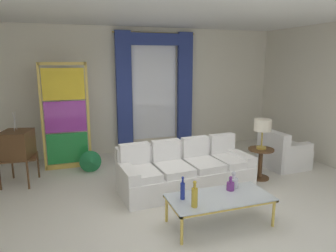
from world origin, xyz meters
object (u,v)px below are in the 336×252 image
object	(u,v)px
bottle_amber_squat	(183,190)
bottle_ruby_flask	(233,182)
peacock_figurine	(91,162)
armchair_white	(282,154)
stained_glass_divider	(66,119)
bottle_blue_decanter	(195,196)
vintage_tv	(17,145)
round_side_table	(260,161)
bottle_crystal_tall	(230,185)
table_lamp_brass	(263,126)
coffee_table	(220,199)
couch_white_long	(185,171)

from	to	relation	value
bottle_amber_squat	bottle_ruby_flask	xyz separation A→B (m)	(0.86, 0.15, -0.05)
bottle_amber_squat	peacock_figurine	bearing A→B (deg)	111.35
armchair_white	stained_glass_divider	bearing A→B (deg)	162.05
armchair_white	peacock_figurine	world-z (taller)	armchair_white
bottle_blue_decanter	vintage_tv	xyz separation A→B (m)	(-2.34, 2.64, 0.17)
armchair_white	round_side_table	world-z (taller)	armchair_white
bottle_crystal_tall	table_lamp_brass	world-z (taller)	table_lamp_brass
vintage_tv	round_side_table	xyz separation A→B (m)	(4.34, -1.21, -0.37)
stained_glass_divider	round_side_table	world-z (taller)	stained_glass_divider
coffee_table	stained_glass_divider	size ratio (longest dim) A/B	0.65
stained_glass_divider	peacock_figurine	size ratio (longest dim) A/B	3.67
round_side_table	bottle_amber_squat	bearing A→B (deg)	-150.13
couch_white_long	peacock_figurine	size ratio (longest dim) A/B	3.99
bottle_amber_squat	stained_glass_divider	xyz separation A→B (m)	(-1.41, 2.98, 0.52)
bottle_amber_squat	bottle_ruby_flask	size ratio (longest dim) A/B	1.35
vintage_tv	peacock_figurine	xyz separation A→B (m)	(1.29, 0.15, -0.51)
vintage_tv	coffee_table	bearing A→B (deg)	-41.56
stained_glass_divider	round_side_table	size ratio (longest dim) A/B	3.70
armchair_white	table_lamp_brass	xyz separation A→B (m)	(-0.83, -0.41, 0.74)
coffee_table	couch_white_long	bearing A→B (deg)	89.21
couch_white_long	bottle_blue_decanter	distance (m)	1.60
bottle_ruby_flask	peacock_figurine	distance (m)	3.03
couch_white_long	bottle_blue_decanter	size ratio (longest dim) A/B	6.78
vintage_tv	table_lamp_brass	bearing A→B (deg)	-15.55
round_side_table	table_lamp_brass	size ratio (longest dim) A/B	1.04
armchair_white	stained_glass_divider	world-z (taller)	stained_glass_divider
couch_white_long	bottle_ruby_flask	distance (m)	1.17
round_side_table	armchair_white	bearing A→B (deg)	26.47
couch_white_long	stained_glass_divider	world-z (taller)	stained_glass_divider
bottle_ruby_flask	vintage_tv	xyz separation A→B (m)	(-3.13, 2.24, 0.24)
bottle_amber_squat	round_side_table	xyz separation A→B (m)	(2.06, 1.18, -0.19)
bottle_blue_decanter	stained_glass_divider	world-z (taller)	stained_glass_divider
stained_glass_divider	armchair_white	bearing A→B (deg)	-17.95
coffee_table	stained_glass_divider	bearing A→B (deg)	122.06
couch_white_long	table_lamp_brass	distance (m)	1.69
bottle_ruby_flask	table_lamp_brass	size ratio (longest dim) A/B	0.42
couch_white_long	bottle_ruby_flask	world-z (taller)	couch_white_long
peacock_figurine	armchair_white	bearing A→B (deg)	-13.68
vintage_tv	stained_glass_divider	xyz separation A→B (m)	(0.87, 0.60, 0.33)
bottle_crystal_tall	peacock_figurine	xyz separation A→B (m)	(-1.75, 2.48, -0.26)
bottle_blue_decanter	table_lamp_brass	xyz separation A→B (m)	(2.00, 1.44, 0.47)
bottle_amber_squat	table_lamp_brass	bearing A→B (deg)	29.87
bottle_crystal_tall	round_side_table	bearing A→B (deg)	40.90
coffee_table	bottle_blue_decanter	world-z (taller)	bottle_blue_decanter
bottle_ruby_flask	armchair_white	bearing A→B (deg)	35.52
bottle_blue_decanter	bottle_ruby_flask	distance (m)	0.89
couch_white_long	bottle_blue_decanter	bearing A→B (deg)	-107.22
vintage_tv	armchair_white	world-z (taller)	vintage_tv
coffee_table	bottle_amber_squat	world-z (taller)	bottle_amber_squat
couch_white_long	table_lamp_brass	world-z (taller)	table_lamp_brass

